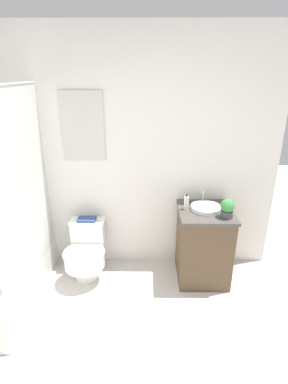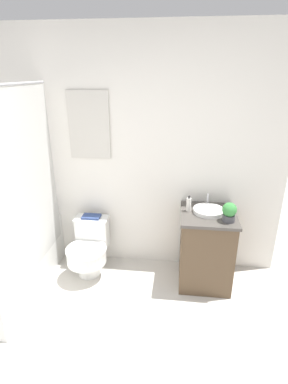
% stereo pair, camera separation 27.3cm
% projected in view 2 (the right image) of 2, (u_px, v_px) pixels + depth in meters
% --- Properties ---
extents(wall_back, '(3.56, 0.07, 2.50)m').
position_uv_depth(wall_back, '(112.00, 155.00, 3.13)').
color(wall_back, white).
rests_on(wall_back, ground_plane).
extents(shower_area, '(0.66, 1.30, 1.98)m').
position_uv_depth(shower_area, '(8.00, 261.00, 2.96)').
color(shower_area, white).
rests_on(shower_area, ground_plane).
extents(toilet, '(0.42, 0.56, 0.59)m').
position_uv_depth(toilet, '(89.00, 248.00, 3.22)').
color(toilet, white).
rests_on(toilet, ground_plane).
extents(vanity, '(0.54, 0.56, 0.78)m').
position_uv_depth(vanity, '(206.00, 248.00, 3.05)').
color(vanity, brown).
rests_on(vanity, ground_plane).
extents(sink, '(0.30, 0.33, 0.13)m').
position_uv_depth(sink, '(209.00, 211.00, 2.91)').
color(sink, white).
rests_on(sink, vanity).
extents(soap_bottle, '(0.05, 0.05, 0.16)m').
position_uv_depth(soap_bottle, '(189.00, 204.00, 2.93)').
color(soap_bottle, silver).
rests_on(soap_bottle, vanity).
extents(potted_plant, '(0.13, 0.13, 0.18)m').
position_uv_depth(potted_plant, '(229.00, 212.00, 2.72)').
color(potted_plant, '#4C4C51').
rests_on(potted_plant, vanity).
extents(book_on_tank, '(0.19, 0.13, 0.02)m').
position_uv_depth(book_on_tank, '(91.00, 217.00, 3.25)').
color(book_on_tank, '#33477F').
rests_on(book_on_tank, toilet).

